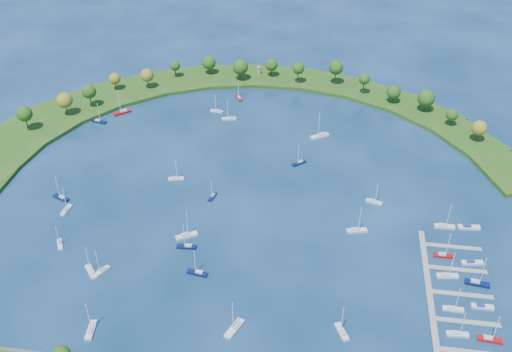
# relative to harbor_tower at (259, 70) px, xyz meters

# --- Properties ---
(ground) EXTENTS (700.00, 700.00, 0.00)m
(ground) POSITION_rel_harbor_tower_xyz_m (9.83, -119.43, -4.40)
(ground) COLOR #072841
(ground) RESTS_ON ground
(breakwater) EXTENTS (286.74, 247.64, 2.00)m
(breakwater) POSITION_rel_harbor_tower_xyz_m (-36.49, -70.72, -3.41)
(breakwater) COLOR #214B14
(breakwater) RESTS_ON ground
(breakwater_trees) EXTENTS (239.37, 92.00, 15.30)m
(breakwater_trees) POSITION_rel_harbor_tower_xyz_m (1.06, -33.08, 6.14)
(breakwater_trees) COLOR #382314
(breakwater_trees) RESTS_ON breakwater
(harbor_tower) EXTENTS (2.60, 2.60, 4.69)m
(harbor_tower) POSITION_rel_harbor_tower_xyz_m (0.00, 0.00, 0.00)
(harbor_tower) COLOR gray
(harbor_tower) RESTS_ON breakwater
(dock_system) EXTENTS (24.28, 82.00, 1.60)m
(dock_system) POSITION_rel_harbor_tower_xyz_m (95.13, -180.43, -4.05)
(dock_system) COLOR gray
(dock_system) RESTS_ON ground
(moored_boat_0) EXTENTS (9.92, 7.91, 14.76)m
(moored_boat_0) POSITION_rel_harbor_tower_xyz_m (41.87, -68.34, -3.40)
(moored_boat_0) COLOR silver
(moored_boat_0) RESTS_ON ground
(moored_boat_1) EXTENTS (8.86, 4.31, 12.55)m
(moored_boat_1) POSITION_rel_harbor_tower_xyz_m (61.29, -142.98, -3.48)
(moored_boat_1) COLOR silver
(moored_boat_1) RESTS_ON ground
(moored_boat_2) EXTENTS (2.92, 7.81, 11.21)m
(moored_boat_2) POSITION_rel_harbor_tower_xyz_m (-63.90, -147.09, -3.52)
(moored_boat_2) COLOR silver
(moored_boat_2) RESTS_ON ground
(moored_boat_3) EXTENTS (8.35, 3.63, 11.88)m
(moored_boat_3) POSITION_rel_harbor_tower_xyz_m (-78.05, -70.04, -3.50)
(moored_boat_3) COLOR #0A1340
(moored_boat_3) RESTS_ON ground
(moored_boat_4) EXTENTS (5.49, 7.57, 11.02)m
(moored_boat_4) POSITION_rel_harbor_tower_xyz_m (-35.19, -181.46, -3.52)
(moored_boat_4) COLOR silver
(moored_boat_4) RESTS_ON ground
(moored_boat_5) EXTENTS (3.33, 8.70, 12.46)m
(moored_boat_5) POSITION_rel_harbor_tower_xyz_m (-28.36, -209.52, -3.48)
(moored_boat_5) COLOR silver
(moored_boat_5) RESTS_ON ground
(moored_boat_6) EXTENTS (8.20, 3.79, 11.63)m
(moored_boat_6) POSITION_rel_harbor_tower_xyz_m (-8.53, -56.57, -3.50)
(moored_boat_6) COLOR silver
(moored_boat_6) RESTS_ON ground
(moored_boat_7) EXTENTS (9.13, 6.92, 13.42)m
(moored_boat_7) POSITION_rel_harbor_tower_xyz_m (-7.98, -156.51, -3.45)
(moored_boat_7) COLOR silver
(moored_boat_7) RESTS_ON ground
(moored_boat_8) EXTENTS (7.51, 3.65, 10.64)m
(moored_boat_8) POSITION_rel_harbor_tower_xyz_m (-22.77, -116.93, -3.53)
(moored_boat_8) COLOR silver
(moored_boat_8) RESTS_ON ground
(moored_boat_9) EXTENTS (8.28, 3.46, 11.81)m
(moored_boat_9) POSITION_rel_harbor_tower_xyz_m (1.44, -177.02, -3.50)
(moored_boat_9) COLOR #0A1340
(moored_boat_9) RESTS_ON ground
(moored_boat_10) EXTENTS (5.50, 7.79, 11.29)m
(moored_boat_10) POSITION_rel_harbor_tower_xyz_m (-7.39, -31.42, -3.51)
(moored_boat_10) COLOR #99100D
(moored_boat_10) RESTS_ON ground
(moored_boat_11) EXTENTS (4.92, 6.79, 9.88)m
(moored_boat_11) POSITION_rel_harbor_tower_xyz_m (-57.35, -168.79, -3.55)
(moored_boat_11) COLOR silver
(moored_boat_11) RESTS_ON ground
(moored_boat_12) EXTENTS (6.87, 6.51, 10.88)m
(moored_boat_12) POSITION_rel_harbor_tower_xyz_m (33.28, -95.42, -3.52)
(moored_boat_12) COLOR #0A1340
(moored_boat_12) RESTS_ON ground
(moored_boat_13) EXTENTS (6.04, 9.61, 13.71)m
(moored_boat_13) POSITION_rel_harbor_tower_xyz_m (20.08, -201.59, -3.44)
(moored_boat_13) COLOR silver
(moored_boat_13) RESTS_ON ground
(moored_boat_14) EXTENTS (8.47, 5.27, 12.08)m
(moored_boat_14) POSITION_rel_harbor_tower_xyz_m (-69.67, -139.08, -3.49)
(moored_boat_14) COLOR #0A1340
(moored_boat_14) RESTS_ON ground
(moored_boat_15) EXTENTS (5.42, 8.11, 11.66)m
(moored_boat_15) POSITION_rel_harbor_tower_xyz_m (56.54, -197.89, -3.50)
(moored_boat_15) COLOR silver
(moored_boat_15) RESTS_ON ground
(moored_boat_16) EXTENTS (7.49, 3.02, 10.70)m
(moored_boat_16) POSITION_rel_harbor_tower_xyz_m (-16.90, -48.98, -3.53)
(moored_boat_16) COLOR silver
(moored_boat_16) RESTS_ON ground
(moored_boat_17) EXTENTS (3.27, 6.77, 9.60)m
(moored_boat_17) POSITION_rel_harbor_tower_xyz_m (-2.88, -128.41, -3.55)
(moored_boat_17) COLOR #0A1340
(moored_boat_17) RESTS_ON ground
(moored_boat_18) EXTENTS (8.01, 2.63, 11.61)m
(moored_boat_18) POSITION_rel_harbor_tower_xyz_m (-6.24, -162.96, -3.51)
(moored_boat_18) COLOR #0A1340
(moored_boat_18) RESTS_ON ground
(moored_boat_19) EXTENTS (7.52, 4.30, 10.67)m
(moored_boat_19) POSITION_rel_harbor_tower_xyz_m (68.84, -121.81, -3.53)
(moored_boat_19) COLOR silver
(moored_boat_19) RESTS_ON ground
(moored_boat_20) EXTENTS (7.17, 7.88, 12.27)m
(moored_boat_20) POSITION_rel_harbor_tower_xyz_m (-38.94, -182.24, -3.49)
(moored_boat_20) COLOR silver
(moored_boat_20) RESTS_ON ground
(moored_boat_21) EXTENTS (9.21, 8.47, 14.39)m
(moored_boat_21) POSITION_rel_harbor_tower_xyz_m (-68.83, -58.40, -3.42)
(moored_boat_21) COLOR #99100D
(moored_boat_21) RESTS_ON ground
(docked_boat_2) EXTENTS (7.60, 2.45, 11.05)m
(docked_boat_2) POSITION_rel_harbor_tower_xyz_m (95.37, -193.17, -3.52)
(docked_boat_2) COLOR silver
(docked_boat_2) RESTS_ON ground
(docked_boat_3) EXTENTS (8.37, 3.02, 12.05)m
(docked_boat_3) POSITION_rel_harbor_tower_xyz_m (105.85, -193.97, -3.49)
(docked_boat_3) COLOR #99100D
(docked_boat_3) RESTS_ON ground
(docked_boat_4) EXTENTS (7.40, 2.26, 10.80)m
(docked_boat_4) POSITION_rel_harbor_tower_xyz_m (95.37, -181.75, -3.53)
(docked_boat_4) COLOR silver
(docked_boat_4) RESTS_ON ground
(docked_boat_5) EXTENTS (7.88, 2.27, 1.60)m
(docked_boat_5) POSITION_rel_harbor_tower_xyz_m (105.82, -179.09, -3.81)
(docked_boat_5) COLOR silver
(docked_boat_5) RESTS_ON ground
(docked_boat_6) EXTENTS (8.36, 3.24, 11.98)m
(docked_boat_6) POSITION_rel_harbor_tower_xyz_m (95.35, -164.91, -3.49)
(docked_boat_6) COLOR silver
(docked_boat_6) RESTS_ON ground
(docked_boat_7) EXTENTS (9.24, 3.74, 13.20)m
(docked_boat_7) POSITION_rel_harbor_tower_xyz_m (105.84, -167.40, -3.46)
(docked_boat_7) COLOR #0A1340
(docked_boat_7) RESTS_ON ground
(docked_boat_8) EXTENTS (8.02, 2.37, 11.74)m
(docked_boat_8) POSITION_rel_harbor_tower_xyz_m (95.36, -153.50, -3.50)
(docked_boat_8) COLOR #99100D
(docked_boat_8) RESTS_ON ground
(docked_boat_9) EXTENTS (8.54, 3.60, 1.69)m
(docked_boat_9) POSITION_rel_harbor_tower_xyz_m (105.81, -156.11, -3.78)
(docked_boat_9) COLOR silver
(docked_boat_9) RESTS_ON ground
(docked_boat_10) EXTENTS (8.51, 2.60, 12.42)m
(docked_boat_10) POSITION_rel_harbor_tower_xyz_m (97.75, -135.04, -3.48)
(docked_boat_10) COLOR silver
(docked_boat_10) RESTS_ON ground
(docked_boat_11) EXTENTS (9.25, 3.27, 1.85)m
(docked_boat_11) POSITION_rel_harbor_tower_xyz_m (107.70, -134.08, -3.72)
(docked_boat_11) COLOR silver
(docked_boat_11) RESTS_ON ground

